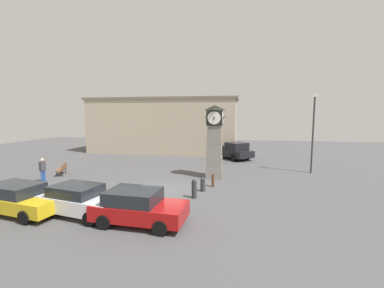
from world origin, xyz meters
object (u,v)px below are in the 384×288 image
at_px(bollard_near_tower, 194,188).
at_px(bollard_mid_row, 203,184).
at_px(bollard_far_row, 213,180).
at_px(pickup_truck, 231,150).
at_px(clock_tower, 215,142).
at_px(car_navy_sedan, 19,198).
at_px(street_lamp_far_side, 313,128).
at_px(pedestrian_near_bench, 43,169).
at_px(car_near_tower, 80,200).
at_px(bench, 62,168).
at_px(car_by_building, 138,206).

bearing_deg(bollard_near_tower, bollard_mid_row, 76.93).
bearing_deg(bollard_near_tower, bollard_far_row, 70.97).
distance_m(bollard_mid_row, pickup_truck, 12.81).
height_order(clock_tower, car_navy_sedan, clock_tower).
bearing_deg(street_lamp_far_side, clock_tower, -160.08).
xyz_separation_m(bollard_mid_row, street_lamp_far_side, (8.28, 6.63, 3.30)).
distance_m(clock_tower, car_navy_sedan, 12.80).
xyz_separation_m(bollard_mid_row, pickup_truck, (1.58, 12.70, 0.47)).
relative_size(clock_tower, pedestrian_near_bench, 3.21).
height_order(bollard_near_tower, bollard_far_row, bollard_near_tower).
distance_m(car_near_tower, bench, 9.81).
relative_size(bollard_near_tower, bollard_mid_row, 1.25).
height_order(car_by_building, pickup_truck, pickup_truck).
bearing_deg(bench, car_by_building, -39.19).
distance_m(pickup_truck, bench, 16.83).
distance_m(bollard_near_tower, bollard_mid_row, 1.45).
height_order(bollard_far_row, bench, bollard_far_row).
relative_size(bollard_far_row, car_navy_sedan, 0.19).
bearing_deg(car_near_tower, car_by_building, -7.85).
bearing_deg(car_by_building, pickup_truck, 78.01).
relative_size(car_navy_sedan, pickup_truck, 0.91).
relative_size(pickup_truck, street_lamp_far_side, 0.81).
bearing_deg(bollard_far_row, pedestrian_near_bench, -175.84).
height_order(bollard_near_tower, pedestrian_near_bench, pedestrian_near_bench).
xyz_separation_m(bollard_far_row, bench, (-12.39, 1.41, 0.06)).
height_order(clock_tower, car_by_building, clock_tower).
bearing_deg(street_lamp_far_side, pedestrian_near_bench, -162.25).
relative_size(car_by_building, pickup_truck, 0.80).
relative_size(car_near_tower, street_lamp_far_side, 0.67).
bearing_deg(pickup_truck, pedestrian_near_bench, -136.77).
bearing_deg(bollard_mid_row, bollard_near_tower, -103.07).
bearing_deg(pickup_truck, street_lamp_far_side, -42.13).
bearing_deg(car_navy_sedan, bollard_near_tower, 24.55).
height_order(bollard_far_row, car_near_tower, car_near_tower).
distance_m(clock_tower, pedestrian_near_bench, 12.72).
height_order(bollard_mid_row, pedestrian_near_bench, pedestrian_near_bench).
bearing_deg(car_by_building, pedestrian_near_bench, 149.65).
xyz_separation_m(clock_tower, bench, (-12.25, -1.24, -2.26)).
height_order(clock_tower, bollard_mid_row, clock_tower).
bearing_deg(bollard_far_row, bollard_near_tower, -109.03).
height_order(bollard_far_row, pickup_truck, pickup_truck).
height_order(bollard_mid_row, car_navy_sedan, car_navy_sedan).
bearing_deg(pickup_truck, car_by_building, -101.99).
relative_size(car_navy_sedan, car_by_building, 1.12).
xyz_separation_m(car_navy_sedan, car_by_building, (6.28, -0.13, 0.03)).
relative_size(bollard_near_tower, street_lamp_far_side, 0.18).
bearing_deg(car_near_tower, car_navy_sedan, -174.35).
relative_size(car_by_building, pedestrian_near_bench, 2.42).
xyz_separation_m(car_near_tower, pickup_truck, (6.97, 17.55, 0.17)).
relative_size(bollard_far_row, pedestrian_near_bench, 0.53).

